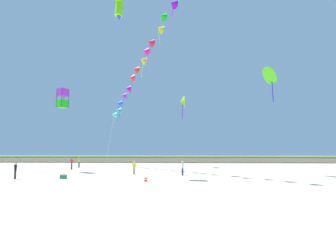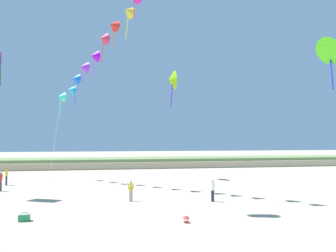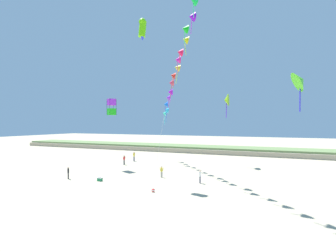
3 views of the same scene
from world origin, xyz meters
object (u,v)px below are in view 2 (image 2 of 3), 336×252
object	(u,v)px
person_far_right	(131,189)
beach_cooler	(24,217)
person_mid_center	(1,180)
large_kite_outer_drift	(331,49)
beach_ball	(186,219)
person_near_right	(6,175)
person_near_left	(213,189)
large_kite_high_solo	(172,80)

from	to	relation	value
person_far_right	beach_cooler	xyz separation A→B (m)	(-6.11, -4.99, -0.65)
person_mid_center	beach_cooler	xyz separation A→B (m)	(4.21, -11.93, -0.71)
large_kite_outer_drift	beach_ball	bearing A→B (deg)	-152.18
person_near_right	person_far_right	bearing A→B (deg)	-45.72
person_near_right	large_kite_outer_drift	xyz separation A→B (m)	(27.16, -10.72, 10.73)
person_far_right	person_near_right	bearing A→B (deg)	134.28
person_near_right	beach_cooler	size ratio (longest dim) A/B	3.00
person_near_left	beach_cooler	size ratio (longest dim) A/B	2.74
large_kite_high_solo	beach_cooler	xyz separation A→B (m)	(-11.89, -18.90, -10.86)
person_near_left	large_kite_outer_drift	world-z (taller)	large_kite_outer_drift
person_far_right	beach_ball	size ratio (longest dim) A/B	4.14
large_kite_outer_drift	beach_cooler	size ratio (longest dim) A/B	7.93
person_mid_center	beach_cooler	size ratio (longest dim) A/B	2.78
person_near_left	person_near_right	bearing A→B (deg)	143.11
person_far_right	person_mid_center	bearing A→B (deg)	146.08
person_near_left	large_kite_high_solo	size ratio (longest dim) A/B	0.38
person_mid_center	large_kite_high_solo	xyz separation A→B (m)	(16.10, 6.97, 10.15)
person_mid_center	beach_ball	world-z (taller)	person_mid_center
beach_ball	beach_cooler	bearing A→B (deg)	166.67
person_near_left	beach_cooler	world-z (taller)	person_near_left
person_near_left	person_near_right	distance (m)	20.60
person_near_right	person_mid_center	bearing A→B (deg)	-82.50
person_near_left	person_far_right	bearing A→B (deg)	167.71
person_near_right	large_kite_high_solo	bearing A→B (deg)	9.43
person_near_right	beach_cooler	bearing A→B (deg)	-73.55
person_near_left	large_kite_outer_drift	size ratio (longest dim) A/B	0.34
person_mid_center	large_kite_high_solo	bearing A→B (deg)	23.42
beach_cooler	beach_ball	distance (m)	8.60
beach_cooler	beach_ball	bearing A→B (deg)	-13.33
person_near_right	large_kite_outer_drift	distance (m)	31.11
beach_cooler	person_near_right	bearing A→B (deg)	106.45
large_kite_high_solo	beach_ball	size ratio (longest dim) A/B	11.44
large_kite_high_solo	beach_cooler	distance (m)	24.83
person_near_left	person_near_right	world-z (taller)	person_near_right
person_mid_center	beach_ball	xyz separation A→B (m)	(12.58, -13.91, -0.75)
person_near_left	person_mid_center	xyz separation A→B (m)	(-15.92, 8.16, 0.01)
beach_ball	person_near_left	bearing A→B (deg)	59.85
person_near_left	large_kite_outer_drift	bearing A→B (deg)	8.78
large_kite_outer_drift	large_kite_high_solo	bearing A→B (deg)	127.94
person_far_right	large_kite_high_solo	xyz separation A→B (m)	(5.78, 13.91, 10.21)
person_far_right	large_kite_outer_drift	xyz separation A→B (m)	(16.29, 0.43, 10.87)
person_far_right	beach_cooler	size ratio (longest dim) A/B	2.60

